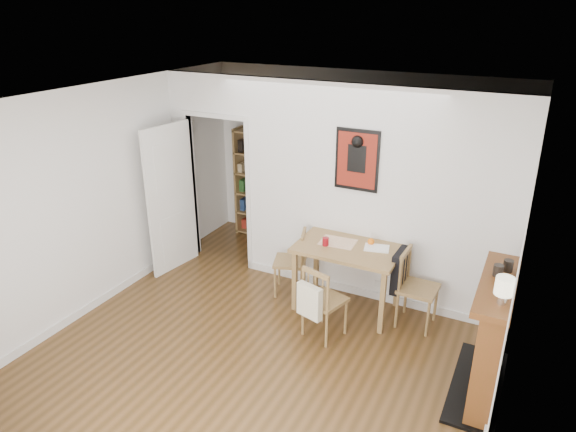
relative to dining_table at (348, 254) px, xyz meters
The scene contains 15 objects.
ground 1.31m from the dining_table, 114.99° to the right, with size 5.20×5.20×0.00m, color brown.
room_shell 0.77m from the dining_table, 136.79° to the left, with size 5.20×5.20×5.20m.
dining_table is the anchor object (origin of this frame).
chair_left 0.82m from the dining_table, behind, with size 0.54×0.54×0.85m.
chair_right 0.85m from the dining_table, ahead, with size 0.53×0.47×0.90m.
chair_front 0.69m from the dining_table, 92.05° to the right, with size 0.53×0.57×0.86m.
bookshelf 2.44m from the dining_table, 144.98° to the left, with size 0.71×0.28×1.69m.
fireplace 1.85m from the dining_table, 23.87° to the right, with size 0.45×1.25×1.16m.
red_glass 0.30m from the dining_table, 161.26° to the right, with size 0.08×0.08×0.10m, color maroon.
orange_fruit 0.30m from the dining_table, 37.99° to the left, with size 0.08×0.08×0.08m, color orange.
placemat 0.19m from the dining_table, 159.95° to the left, with size 0.41×0.31×0.00m, color #F2E3C7.
notebook 0.34m from the dining_table, 17.78° to the left, with size 0.28×0.20×0.01m, color white.
mantel_lamp 2.13m from the dining_table, 32.92° to the right, with size 0.15×0.15×0.24m.
ceramic_jar_a 1.82m from the dining_table, 21.36° to the right, with size 0.09×0.09×0.11m, color black.
ceramic_jar_b 1.85m from the dining_table, 16.60° to the right, with size 0.09×0.09×0.11m, color black.
Camera 1 is at (2.24, -4.06, 3.40)m, focal length 32.00 mm.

